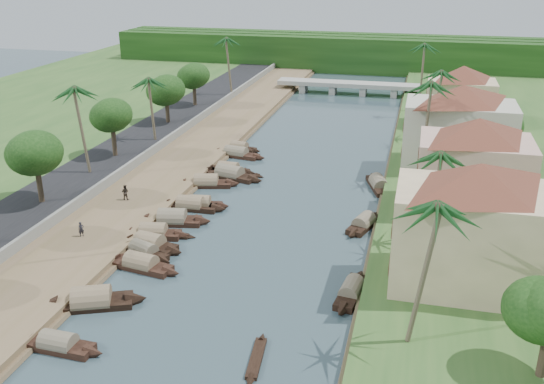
% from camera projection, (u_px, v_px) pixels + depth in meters
% --- Properties ---
extents(ground, '(220.00, 220.00, 0.00)m').
position_uv_depth(ground, '(246.00, 259.00, 55.26)').
color(ground, '#33464D').
rests_on(ground, ground).
extents(left_bank, '(10.00, 180.00, 0.80)m').
position_uv_depth(left_bank, '(170.00, 170.00, 76.77)').
color(left_bank, brown).
rests_on(left_bank, ground).
extents(right_bank, '(16.00, 180.00, 1.20)m').
position_uv_depth(right_bank, '(456.00, 193.00, 68.81)').
color(right_bank, '#2B5020').
rests_on(right_bank, ground).
extents(road, '(8.00, 180.00, 1.40)m').
position_uv_depth(road, '(108.00, 162.00, 78.58)').
color(road, black).
rests_on(road, ground).
extents(retaining_wall, '(0.40, 180.00, 1.10)m').
position_uv_depth(retaining_wall, '(138.00, 160.00, 77.37)').
color(retaining_wall, slate).
rests_on(retaining_wall, left_bank).
extents(treeline, '(120.00, 14.00, 8.00)m').
position_uv_depth(treeline, '(364.00, 53.00, 144.09)').
color(treeline, black).
rests_on(treeline, ground).
extents(bridge, '(28.00, 4.00, 2.40)m').
position_uv_depth(bridge, '(348.00, 85.00, 119.64)').
color(bridge, '#98978E').
rests_on(bridge, ground).
extents(building_near, '(14.85, 14.85, 10.20)m').
position_uv_depth(building_near, '(473.00, 225.00, 46.83)').
color(building_near, beige).
rests_on(building_near, right_bank).
extents(building_mid, '(14.11, 14.11, 9.70)m').
position_uv_depth(building_mid, '(474.00, 164.00, 61.15)').
color(building_mid, '#D1A894').
rests_on(building_mid, right_bank).
extents(building_far, '(15.59, 15.59, 10.20)m').
position_uv_depth(building_far, '(459.00, 126.00, 73.92)').
color(building_far, beige).
rests_on(building_far, right_bank).
extents(building_distant, '(12.62, 12.62, 9.20)m').
position_uv_depth(building_distant, '(461.00, 96.00, 91.94)').
color(building_distant, beige).
rests_on(building_distant, right_bank).
extents(sampan_0, '(7.27, 1.82, 1.94)m').
position_uv_depth(sampan_0, '(58.00, 345.00, 42.40)').
color(sampan_0, black).
rests_on(sampan_0, ground).
extents(sampan_1, '(8.86, 5.23, 2.56)m').
position_uv_depth(sampan_1, '(92.00, 301.00, 47.63)').
color(sampan_1, black).
rests_on(sampan_1, ground).
extents(sampan_2, '(8.24, 2.94, 2.14)m').
position_uv_depth(sampan_2, '(141.00, 265.00, 53.32)').
color(sampan_2, black).
rests_on(sampan_2, ground).
extents(sampan_3, '(7.17, 4.15, 1.97)m').
position_uv_depth(sampan_3, '(144.00, 252.00, 55.64)').
color(sampan_3, black).
rests_on(sampan_3, ground).
extents(sampan_4, '(7.56, 2.70, 2.12)m').
position_uv_depth(sampan_4, '(154.00, 233.00, 59.34)').
color(sampan_4, black).
rests_on(sampan_4, ground).
extents(sampan_5, '(7.58, 3.22, 2.34)m').
position_uv_depth(sampan_5, '(150.00, 245.00, 56.94)').
color(sampan_5, black).
rests_on(sampan_5, ground).
extents(sampan_6, '(8.48, 3.45, 2.44)m').
position_uv_depth(sampan_6, '(172.00, 220.00, 62.29)').
color(sampan_6, black).
rests_on(sampan_6, ground).
extents(sampan_7, '(8.29, 2.04, 2.20)m').
position_uv_depth(sampan_7, '(191.00, 205.00, 65.85)').
color(sampan_7, black).
rests_on(sampan_7, ground).
extents(sampan_8, '(6.84, 2.57, 2.09)m').
position_uv_depth(sampan_8, '(200.00, 205.00, 66.11)').
color(sampan_8, black).
rests_on(sampan_8, ground).
extents(sampan_9, '(9.73, 4.24, 2.39)m').
position_uv_depth(sampan_9, '(230.00, 174.00, 75.13)').
color(sampan_9, black).
rests_on(sampan_9, ground).
extents(sampan_10, '(8.40, 3.60, 2.26)m').
position_uv_depth(sampan_10, '(206.00, 183.00, 72.33)').
color(sampan_10, black).
rests_on(sampan_10, ground).
extents(sampan_11, '(7.44, 2.06, 2.13)m').
position_uv_depth(sampan_11, '(228.00, 170.00, 76.69)').
color(sampan_11, black).
rests_on(sampan_11, ground).
extents(sampan_12, '(9.11, 3.16, 2.14)m').
position_uv_depth(sampan_12, '(236.00, 154.00, 82.96)').
color(sampan_12, black).
rests_on(sampan_12, ground).
extents(sampan_13, '(6.89, 2.60, 1.90)m').
position_uv_depth(sampan_13, '(239.00, 148.00, 85.46)').
color(sampan_13, black).
rests_on(sampan_13, ground).
extents(sampan_14, '(2.44, 7.86, 1.92)m').
position_uv_depth(sampan_14, '(351.00, 291.00, 49.13)').
color(sampan_14, black).
rests_on(sampan_14, ground).
extents(sampan_15, '(3.66, 7.39, 1.99)m').
position_uv_depth(sampan_15, '(364.00, 224.00, 61.46)').
color(sampan_15, black).
rests_on(sampan_15, ground).
extents(sampan_16, '(4.20, 8.78, 2.13)m').
position_uv_depth(sampan_16, '(379.00, 185.00, 71.74)').
color(sampan_16, black).
rests_on(sampan_16, ground).
extents(canoe_0, '(1.40, 6.12, 0.80)m').
position_uv_depth(canoe_0, '(256.00, 359.00, 41.41)').
color(canoe_0, black).
rests_on(canoe_0, ground).
extents(canoe_1, '(5.75, 1.61, 0.92)m').
position_uv_depth(canoe_1, '(168.00, 236.00, 59.48)').
color(canoe_1, black).
rests_on(canoe_1, ground).
extents(canoe_2, '(6.12, 2.48, 0.89)m').
position_uv_depth(canoe_2, '(243.00, 173.00, 76.48)').
color(canoe_2, black).
rests_on(canoe_2, ground).
extents(palm_0, '(3.20, 3.20, 11.74)m').
position_uv_depth(palm_0, '(425.00, 208.00, 37.76)').
color(palm_0, brown).
rests_on(palm_0, ground).
extents(palm_1, '(3.20, 3.20, 10.13)m').
position_uv_depth(palm_1, '(437.00, 156.00, 52.49)').
color(palm_1, brown).
rests_on(palm_1, ground).
extents(palm_2, '(3.20, 3.20, 12.75)m').
position_uv_depth(palm_2, '(430.00, 86.00, 68.14)').
color(palm_2, brown).
rests_on(palm_2, ground).
extents(palm_3, '(3.20, 3.20, 11.18)m').
position_uv_depth(palm_3, '(437.00, 73.00, 83.47)').
color(palm_3, brown).
rests_on(palm_3, ground).
extents(palm_5, '(3.20, 3.20, 11.73)m').
position_uv_depth(palm_5, '(79.00, 90.00, 69.43)').
color(palm_5, brown).
rests_on(palm_5, ground).
extents(palm_6, '(3.20, 3.20, 10.09)m').
position_uv_depth(palm_6, '(150.00, 81.00, 82.83)').
color(palm_6, brown).
rests_on(palm_6, ground).
extents(palm_7, '(3.20, 3.20, 12.51)m').
position_uv_depth(palm_7, '(425.00, 46.00, 98.86)').
color(palm_7, brown).
rests_on(palm_7, ground).
extents(palm_8, '(3.20, 3.20, 11.78)m').
position_uv_depth(palm_8, '(230.00, 40.00, 109.80)').
color(palm_8, brown).
rests_on(palm_8, ground).
extents(tree_2, '(5.52, 5.52, 7.65)m').
position_uv_depth(tree_2, '(35.00, 154.00, 62.44)').
color(tree_2, '#473729').
rests_on(tree_2, ground).
extents(tree_3, '(5.04, 5.04, 7.42)m').
position_uv_depth(tree_3, '(112.00, 116.00, 77.27)').
color(tree_3, '#473729').
rests_on(tree_3, ground).
extents(tree_4, '(5.50, 5.50, 7.26)m').
position_uv_depth(tree_4, '(166.00, 91.00, 93.07)').
color(tree_4, '#473729').
rests_on(tree_4, ground).
extents(tree_5, '(5.09, 5.09, 7.15)m').
position_uv_depth(tree_5, '(194.00, 76.00, 103.77)').
color(tree_5, '#473729').
rests_on(tree_5, ground).
extents(tree_6, '(4.39, 4.39, 6.93)m').
position_uv_depth(tree_6, '(501.00, 128.00, 73.63)').
color(tree_6, '#473729').
rests_on(tree_6, ground).
extents(person_near, '(0.62, 0.63, 1.47)m').
position_uv_depth(person_near, '(81.00, 229.00, 57.53)').
color(person_near, '#222128').
rests_on(person_near, left_bank).
extents(person_far, '(0.86, 0.68, 1.71)m').
position_uv_depth(person_far, '(125.00, 192.00, 66.14)').
color(person_far, '#312922').
rests_on(person_far, left_bank).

